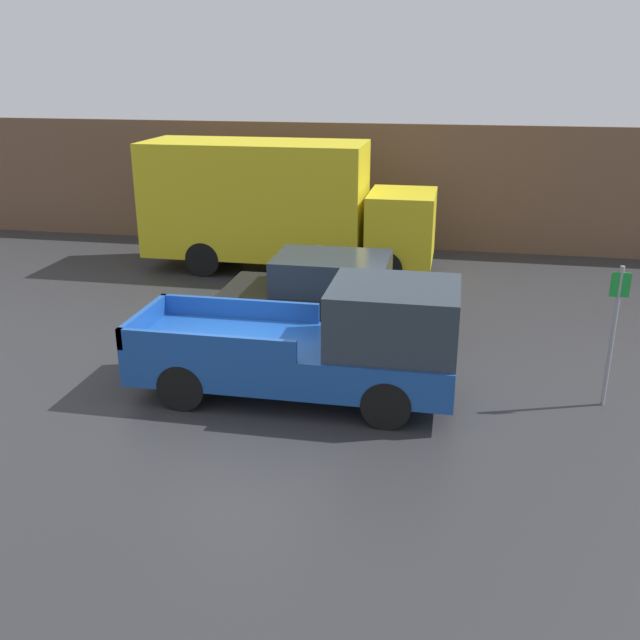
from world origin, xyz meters
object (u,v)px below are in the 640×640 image
(delivery_truck, at_px, (276,203))
(parking_sign, at_px, (613,329))
(pickup_truck, at_px, (324,345))
(car, at_px, (328,294))

(delivery_truck, height_order, parking_sign, delivery_truck)
(pickup_truck, xyz_separation_m, parking_sign, (4.65, 0.61, 0.39))
(pickup_truck, bearing_deg, parking_sign, 7.52)
(delivery_truck, bearing_deg, parking_sign, -43.83)
(pickup_truck, relative_size, delivery_truck, 0.70)
(car, height_order, parking_sign, parking_sign)
(car, xyz_separation_m, parking_sign, (5.16, -2.55, 0.53))
(pickup_truck, height_order, parking_sign, parking_sign)
(pickup_truck, distance_m, parking_sign, 4.70)
(delivery_truck, relative_size, parking_sign, 3.22)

